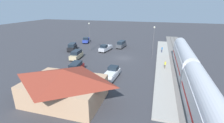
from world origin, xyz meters
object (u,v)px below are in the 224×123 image
object	(u,v)px
pickup_blue	(86,40)
pedestrian_waiting_far	(162,49)
pedestrian_on_platform	(165,64)
suv_tan	(76,55)
pickup_silver	(105,48)
light_pole_lot_center	(89,34)
suv_black	(72,47)
light_pole_near_platform	(153,39)
pickup_white	(112,73)
suv_red	(76,67)
station_building	(64,85)
suv_charcoal	(121,44)
passenger_train	(207,109)

from	to	relation	value
pickup_blue	pedestrian_waiting_far	bearing A→B (deg)	165.68
pedestrian_on_platform	suv_tan	world-z (taller)	suv_tan
pickup_blue	pickup_silver	distance (m)	14.00
pickup_blue	light_pole_lot_center	distance (m)	12.72
pedestrian_on_platform	pedestrian_waiting_far	xyz separation A→B (m)	(0.59, -13.03, 0.00)
suv_black	pickup_silver	world-z (taller)	suv_black
pickup_blue	light_pole_near_platform	distance (m)	28.04
pickup_white	suv_red	world-z (taller)	suv_red
pickup_white	suv_tan	xyz separation A→B (m)	(12.12, -8.97, 0.12)
pedestrian_on_platform	pickup_white	distance (m)	12.39
pickup_blue	suv_black	distance (m)	11.41
station_building	suv_charcoal	xyz separation A→B (m)	(-0.88, -32.72, -1.43)
station_building	pickup_blue	distance (m)	38.96
pickup_blue	pickup_white	bearing A→B (deg)	122.93
suv_black	pickup_silver	distance (m)	10.25
pedestrian_on_platform	pedestrian_waiting_far	distance (m)	13.04
pedestrian_waiting_far	light_pole_near_platform	xyz separation A→B (m)	(2.49, 6.01, 3.91)
suv_black	suv_charcoal	distance (m)	15.65
suv_red	light_pole_lot_center	bearing A→B (deg)	-76.60
suv_red	light_pole_near_platform	xyz separation A→B (m)	(-14.64, -13.84, 4.04)
pedestrian_waiting_far	suv_black	bearing A→B (deg)	9.63
pickup_silver	light_pole_lot_center	size ratio (longest dim) A/B	0.67
passenger_train	pickup_silver	distance (m)	35.40
pedestrian_waiting_far	light_pole_lot_center	distance (m)	21.68
pedestrian_on_platform	pedestrian_waiting_far	size ratio (longest dim) A/B	1.00
suv_black	pickup_white	world-z (taller)	suv_black
pedestrian_waiting_far	suv_charcoal	world-z (taller)	suv_charcoal
station_building	passenger_train	bearing A→B (deg)	176.10
suv_black	pickup_silver	size ratio (longest dim) A/B	0.92
pedestrian_on_platform	suv_tan	size ratio (longest dim) A/B	0.34
station_building	suv_red	bearing A→B (deg)	-70.67
passenger_train	light_pole_lot_center	world-z (taller)	light_pole_lot_center
pedestrian_waiting_far	pickup_silver	distance (m)	16.66
pedestrian_waiting_far	pickup_silver	world-z (taller)	pickup_silver
pedestrian_on_platform	suv_red	xyz separation A→B (m)	(17.72, 6.82, -0.13)
station_building	pickup_white	world-z (taller)	station_building
suv_red	pedestrian_waiting_far	bearing A→B (deg)	-130.79
suv_black	light_pole_lot_center	size ratio (longest dim) A/B	0.62
pickup_white	light_pole_near_platform	distance (m)	16.56
pedestrian_on_platform	suv_red	world-z (taller)	suv_red
passenger_train	suv_tan	distance (m)	32.20
suv_charcoal	suv_tan	bearing A→B (deg)	59.60
passenger_train	pickup_silver	xyz separation A→B (m)	(20.81, -28.58, -1.83)
pickup_blue	suv_tan	bearing A→B (deg)	107.01
pickup_blue	suv_charcoal	distance (m)	14.73
pedestrian_on_platform	suv_black	xyz separation A→B (m)	(27.11, -8.53, -0.13)
suv_black	pedestrian_on_platform	bearing A→B (deg)	162.54
passenger_train	pedestrian_on_platform	distance (m)	18.32
suv_tan	light_pole_lot_center	size ratio (longest dim) A/B	0.60
pickup_silver	light_pole_lot_center	distance (m)	6.31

